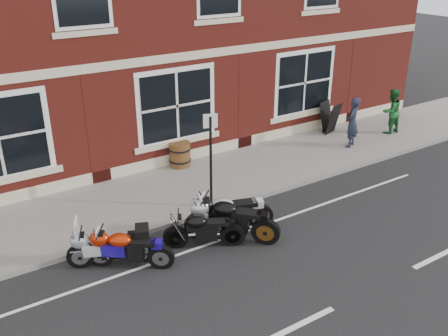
% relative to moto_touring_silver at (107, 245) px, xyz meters
% --- Properties ---
extents(ground, '(80.00, 80.00, 0.00)m').
position_rel_moto_touring_silver_xyz_m(ground, '(2.25, -0.69, -0.50)').
color(ground, black).
rests_on(ground, ground).
extents(sidewalk, '(30.00, 3.00, 0.12)m').
position_rel_moto_touring_silver_xyz_m(sidewalk, '(2.25, 2.31, -0.44)').
color(sidewalk, slate).
rests_on(sidewalk, ground).
extents(kerb, '(30.00, 0.16, 0.12)m').
position_rel_moto_touring_silver_xyz_m(kerb, '(2.25, 0.73, -0.44)').
color(kerb, slate).
rests_on(kerb, ground).
extents(moto_touring_silver, '(1.74, 0.87, 1.22)m').
position_rel_moto_touring_silver_xyz_m(moto_touring_silver, '(0.00, 0.00, 0.00)').
color(moto_touring_silver, black).
rests_on(moto_touring_silver, ground).
extents(moto_sport_red, '(1.60, 1.23, 0.86)m').
position_rel_moto_touring_silver_xyz_m(moto_sport_red, '(0.34, -0.31, -0.01)').
color(moto_sport_red, black).
rests_on(moto_sport_red, ground).
extents(moto_sport_black, '(1.56, 1.74, 0.99)m').
position_rel_moto_touring_silver_xyz_m(moto_sport_black, '(2.82, -0.57, 0.07)').
color(moto_sport_black, black).
rests_on(moto_sport_black, ground).
extents(moto_sport_silver, '(2.12, 0.79, 0.98)m').
position_rel_moto_touring_silver_xyz_m(moto_sport_silver, '(2.87, -0.28, 0.07)').
color(moto_sport_silver, black).
rests_on(moto_sport_silver, ground).
extents(moto_naked_black, '(1.70, 1.00, 0.84)m').
position_rel_moto_touring_silver_xyz_m(moto_naked_black, '(2.07, -0.49, -0.01)').
color(moto_naked_black, black).
rests_on(moto_naked_black, ground).
extents(pedestrian_left, '(0.73, 0.65, 1.69)m').
position_rel_moto_touring_silver_xyz_m(pedestrian_left, '(9.28, 1.94, 0.47)').
color(pedestrian_left, '#1A1F2F').
rests_on(pedestrian_left, sidewalk).
extents(pedestrian_right, '(0.80, 0.64, 1.60)m').
position_rel_moto_touring_silver_xyz_m(pedestrian_right, '(11.44, 2.14, 0.42)').
color(pedestrian_right, '#195926').
rests_on(pedestrian_right, sidewalk).
extents(a_board_sign, '(0.77, 0.62, 1.10)m').
position_rel_moto_touring_silver_xyz_m(a_board_sign, '(9.64, 3.34, 0.17)').
color(a_board_sign, black).
rests_on(a_board_sign, sidewalk).
extents(barrel_planter, '(0.68, 0.68, 0.75)m').
position_rel_moto_touring_silver_xyz_m(barrel_planter, '(3.68, 3.61, -0.00)').
color(barrel_planter, '#503415').
rests_on(barrel_planter, sidewalk).
extents(parking_sign, '(0.34, 0.15, 2.52)m').
position_rel_moto_touring_silver_xyz_m(parking_sign, '(3.13, 0.86, 1.08)').
color(parking_sign, black).
rests_on(parking_sign, sidewalk).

